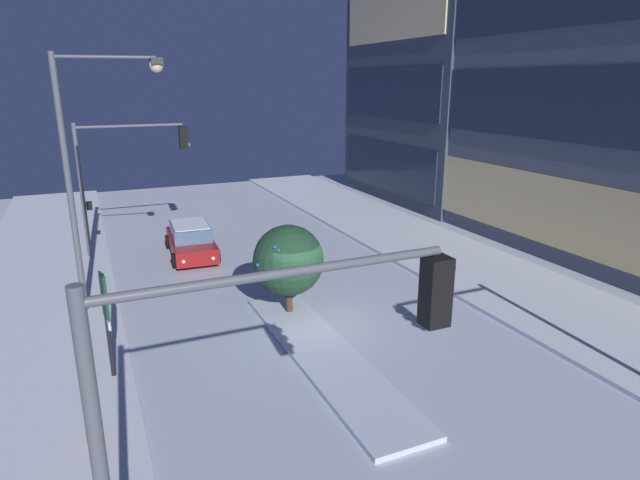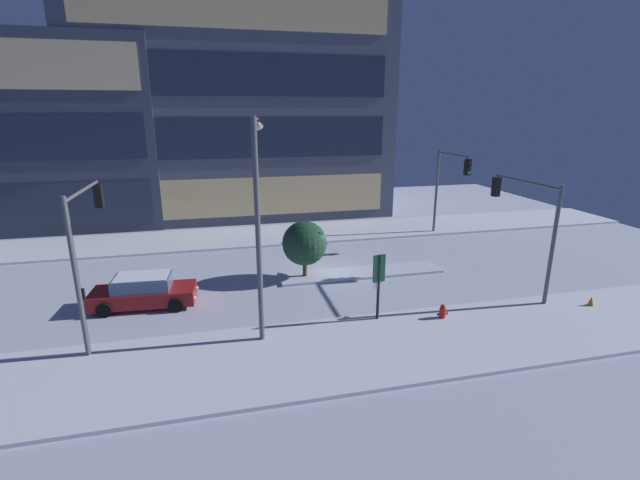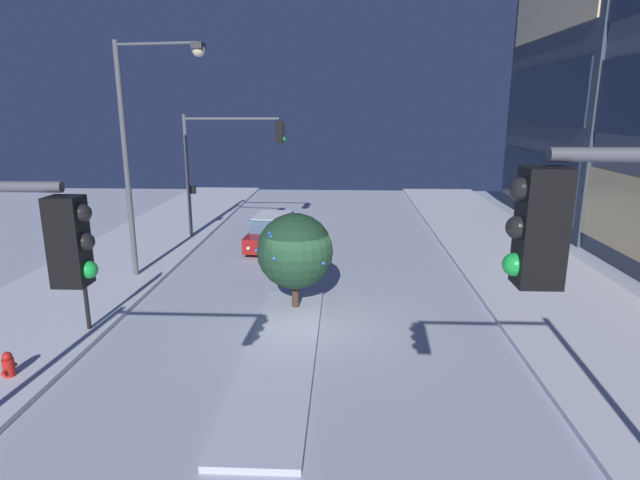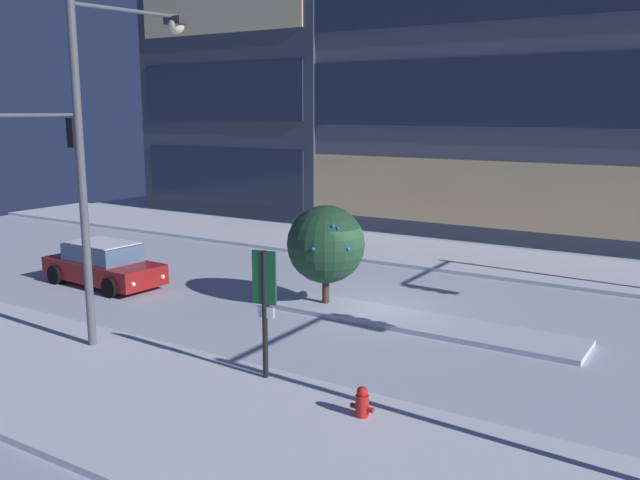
{
  "view_description": "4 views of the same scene",
  "coord_description": "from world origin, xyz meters",
  "px_view_note": "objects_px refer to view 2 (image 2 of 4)",
  "views": [
    {
      "loc": [
        14.72,
        -6.19,
        7.57
      ],
      "look_at": [
        0.06,
        0.28,
        2.81
      ],
      "focal_mm": 30.0,
      "sensor_mm": 36.0,
      "label": 1
    },
    {
      "loc": [
        -5.25,
        -22.17,
        8.58
      ],
      "look_at": [
        0.27,
        0.87,
        1.68
      ],
      "focal_mm": 24.85,
      "sensor_mm": 36.0,
      "label": 2
    },
    {
      "loc": [
        14.45,
        1.05,
        6.19
      ],
      "look_at": [
        1.09,
        0.43,
        2.81
      ],
      "focal_mm": 29.2,
      "sensor_mm": 36.0,
      "label": 3
    },
    {
      "loc": [
        9.59,
        -17.4,
        5.9
      ],
      "look_at": [
        -1.58,
        0.36,
        1.88
      ],
      "focal_mm": 38.16,
      "sensor_mm": 36.0,
      "label": 4
    }
  ],
  "objects_px": {
    "parking_info_sign": "(379,280)",
    "decorated_tree_median": "(305,243)",
    "street_lamp_arched": "(258,199)",
    "construction_cone": "(591,302)",
    "fire_hydrant": "(442,313)",
    "car_near": "(144,292)",
    "traffic_light_corner_far_right": "(449,179)",
    "traffic_light_corner_near_right": "(526,213)",
    "traffic_light_corner_near_left": "(86,235)"
  },
  "relations": [
    {
      "from": "car_near",
      "to": "traffic_light_corner_far_right",
      "type": "bearing_deg",
      "value": 23.87
    },
    {
      "from": "decorated_tree_median",
      "to": "construction_cone",
      "type": "bearing_deg",
      "value": -29.47
    },
    {
      "from": "traffic_light_corner_near_right",
      "to": "fire_hydrant",
      "type": "distance_m",
      "value": 6.78
    },
    {
      "from": "car_near",
      "to": "decorated_tree_median",
      "type": "relative_size",
      "value": 1.5
    },
    {
      "from": "car_near",
      "to": "street_lamp_arched",
      "type": "height_order",
      "value": "street_lamp_arched"
    },
    {
      "from": "car_near",
      "to": "parking_info_sign",
      "type": "distance_m",
      "value": 10.62
    },
    {
      "from": "traffic_light_corner_near_left",
      "to": "fire_hydrant",
      "type": "bearing_deg",
      "value": -98.74
    },
    {
      "from": "street_lamp_arched",
      "to": "construction_cone",
      "type": "bearing_deg",
      "value": -86.48
    },
    {
      "from": "traffic_light_corner_near_right",
      "to": "parking_info_sign",
      "type": "xyz_separation_m",
      "value": [
        -7.99,
        -1.7,
        -2.05
      ]
    },
    {
      "from": "parking_info_sign",
      "to": "decorated_tree_median",
      "type": "relative_size",
      "value": 0.95
    },
    {
      "from": "traffic_light_corner_near_left",
      "to": "decorated_tree_median",
      "type": "height_order",
      "value": "traffic_light_corner_near_left"
    },
    {
      "from": "traffic_light_corner_near_right",
      "to": "fire_hydrant",
      "type": "height_order",
      "value": "traffic_light_corner_near_right"
    },
    {
      "from": "traffic_light_corner_near_right",
      "to": "parking_info_sign",
      "type": "bearing_deg",
      "value": 102.0
    },
    {
      "from": "car_near",
      "to": "traffic_light_corner_near_left",
      "type": "bearing_deg",
      "value": -116.52
    },
    {
      "from": "traffic_light_corner_far_right",
      "to": "street_lamp_arched",
      "type": "distance_m",
      "value": 17.59
    },
    {
      "from": "fire_hydrant",
      "to": "parking_info_sign",
      "type": "distance_m",
      "value": 3.18
    },
    {
      "from": "car_near",
      "to": "traffic_light_corner_far_right",
      "type": "height_order",
      "value": "traffic_light_corner_far_right"
    },
    {
      "from": "traffic_light_corner_far_right",
      "to": "parking_info_sign",
      "type": "distance_m",
      "value": 14.41
    },
    {
      "from": "traffic_light_corner_far_right",
      "to": "fire_hydrant",
      "type": "distance_m",
      "value": 13.71
    },
    {
      "from": "traffic_light_corner_near_left",
      "to": "traffic_light_corner_near_right",
      "type": "bearing_deg",
      "value": -89.58
    },
    {
      "from": "car_near",
      "to": "decorated_tree_median",
      "type": "bearing_deg",
      "value": 16.21
    },
    {
      "from": "parking_info_sign",
      "to": "decorated_tree_median",
      "type": "bearing_deg",
      "value": 8.86
    },
    {
      "from": "car_near",
      "to": "traffic_light_corner_near_left",
      "type": "distance_m",
      "value": 4.36
    },
    {
      "from": "decorated_tree_median",
      "to": "construction_cone",
      "type": "relative_size",
      "value": 5.68
    },
    {
      "from": "traffic_light_corner_far_right",
      "to": "parking_info_sign",
      "type": "bearing_deg",
      "value": -39.74
    },
    {
      "from": "traffic_light_corner_near_right",
      "to": "construction_cone",
      "type": "xyz_separation_m",
      "value": [
        1.88,
        -2.7,
        -3.67
      ]
    },
    {
      "from": "street_lamp_arched",
      "to": "fire_hydrant",
      "type": "relative_size",
      "value": 11.36
    },
    {
      "from": "traffic_light_corner_near_right",
      "to": "parking_info_sign",
      "type": "relative_size",
      "value": 1.88
    },
    {
      "from": "traffic_light_corner_near_left",
      "to": "decorated_tree_median",
      "type": "distance_m",
      "value": 10.31
    },
    {
      "from": "traffic_light_corner_near_left",
      "to": "construction_cone",
      "type": "height_order",
      "value": "traffic_light_corner_near_left"
    },
    {
      "from": "fire_hydrant",
      "to": "construction_cone",
      "type": "relative_size",
      "value": 1.35
    },
    {
      "from": "traffic_light_corner_near_left",
      "to": "street_lamp_arched",
      "type": "relative_size",
      "value": 0.7
    },
    {
      "from": "traffic_light_corner_far_right",
      "to": "construction_cone",
      "type": "height_order",
      "value": "traffic_light_corner_far_right"
    },
    {
      "from": "traffic_light_corner_near_right",
      "to": "construction_cone",
      "type": "distance_m",
      "value": 4.93
    },
    {
      "from": "street_lamp_arched",
      "to": "decorated_tree_median",
      "type": "xyz_separation_m",
      "value": [
        2.85,
        5.45,
        -3.51
      ]
    },
    {
      "from": "traffic_light_corner_far_right",
      "to": "decorated_tree_median",
      "type": "relative_size",
      "value": 1.93
    },
    {
      "from": "car_near",
      "to": "traffic_light_corner_near_left",
      "type": "xyz_separation_m",
      "value": [
        -1.37,
        -2.36,
        3.4
      ]
    },
    {
      "from": "traffic_light_corner_near_left",
      "to": "parking_info_sign",
      "type": "relative_size",
      "value": 2.0
    },
    {
      "from": "parking_info_sign",
      "to": "decorated_tree_median",
      "type": "height_order",
      "value": "decorated_tree_median"
    },
    {
      "from": "traffic_light_corner_near_right",
      "to": "decorated_tree_median",
      "type": "relative_size",
      "value": 1.79
    },
    {
      "from": "fire_hydrant",
      "to": "construction_cone",
      "type": "height_order",
      "value": "fire_hydrant"
    },
    {
      "from": "traffic_light_corner_near_right",
      "to": "decorated_tree_median",
      "type": "distance_m",
      "value": 10.91
    },
    {
      "from": "street_lamp_arched",
      "to": "traffic_light_corner_near_left",
      "type": "bearing_deg",
      "value": 86.58
    },
    {
      "from": "fire_hydrant",
      "to": "car_near",
      "type": "bearing_deg",
      "value": 160.23
    },
    {
      "from": "traffic_light_corner_near_left",
      "to": "fire_hydrant",
      "type": "height_order",
      "value": "traffic_light_corner_near_left"
    },
    {
      "from": "street_lamp_arched",
      "to": "construction_cone",
      "type": "relative_size",
      "value": 15.35
    },
    {
      "from": "decorated_tree_median",
      "to": "street_lamp_arched",
      "type": "bearing_deg",
      "value": -117.56
    },
    {
      "from": "traffic_light_corner_far_right",
      "to": "decorated_tree_median",
      "type": "distance_m",
      "value": 12.45
    },
    {
      "from": "car_near",
      "to": "traffic_light_corner_near_right",
      "type": "bearing_deg",
      "value": -3.62
    },
    {
      "from": "parking_info_sign",
      "to": "decorated_tree_median",
      "type": "distance_m",
      "value": 6.02
    }
  ]
}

